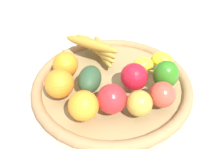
% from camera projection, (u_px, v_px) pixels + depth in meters
% --- Properties ---
extents(ground_plane, '(2.40, 2.40, 0.00)m').
position_uv_depth(ground_plane, '(112.00, 90.00, 0.75)').
color(ground_plane, '#C2B0A0').
rests_on(ground_plane, ground).
extents(basket, '(0.47, 0.47, 0.04)m').
position_uv_depth(basket, '(112.00, 85.00, 0.74)').
color(basket, '#998153').
rests_on(basket, ground_plane).
extents(avocado, '(0.10, 0.07, 0.06)m').
position_uv_depth(avocado, '(90.00, 79.00, 0.68)').
color(avocado, '#2C4A2C').
rests_on(avocado, basket).
extents(banana_bunch, '(0.18, 0.18, 0.07)m').
position_uv_depth(banana_bunch, '(97.00, 47.00, 0.79)').
color(banana_bunch, '#AD9039').
rests_on(banana_bunch, basket).
extents(apple_1, '(0.09, 0.09, 0.08)m').
position_uv_depth(apple_1, '(112.00, 99.00, 0.61)').
color(apple_1, red).
rests_on(apple_1, basket).
extents(orange_1, '(0.10, 0.10, 0.07)m').
position_uv_depth(orange_1, '(83.00, 106.00, 0.60)').
color(orange_1, orange).
rests_on(orange_1, basket).
extents(apple_0, '(0.09, 0.09, 0.07)m').
position_uv_depth(apple_0, '(162.00, 95.00, 0.63)').
color(apple_0, '#C94736').
rests_on(apple_0, basket).
extents(orange_2, '(0.09, 0.09, 0.07)m').
position_uv_depth(orange_2, '(66.00, 64.00, 0.73)').
color(orange_2, orange).
rests_on(orange_2, basket).
extents(apple_3, '(0.09, 0.09, 0.07)m').
position_uv_depth(apple_3, '(139.00, 103.00, 0.61)').
color(apple_3, gold).
rests_on(apple_3, basket).
extents(bell_pepper, '(0.10, 0.10, 0.08)m').
position_uv_depth(bell_pepper, '(166.00, 74.00, 0.68)').
color(bell_pepper, '#2D761A').
rests_on(bell_pepper, basket).
extents(lemon_0, '(0.07, 0.08, 0.05)m').
position_uv_depth(lemon_0, '(143.00, 65.00, 0.74)').
color(lemon_0, yellow).
rests_on(lemon_0, basket).
extents(lemon_1, '(0.07, 0.08, 0.05)m').
position_uv_depth(lemon_1, '(162.00, 60.00, 0.76)').
color(lemon_1, yellow).
rests_on(lemon_1, basket).
extents(orange_0, '(0.09, 0.09, 0.08)m').
position_uv_depth(orange_0, '(60.00, 84.00, 0.66)').
color(orange_0, orange).
rests_on(orange_0, basket).
extents(apple_2, '(0.09, 0.09, 0.08)m').
position_uv_depth(apple_2, '(134.00, 77.00, 0.68)').
color(apple_2, red).
rests_on(apple_2, basket).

